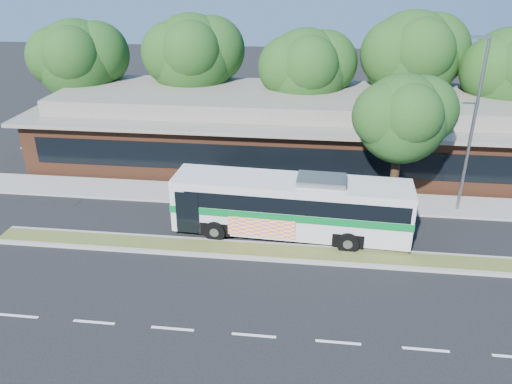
# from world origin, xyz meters

# --- Properties ---
(ground) EXTENTS (120.00, 120.00, 0.00)m
(ground) POSITION_xyz_m (0.00, 0.00, 0.00)
(ground) COLOR black
(ground) RESTS_ON ground
(median_strip) EXTENTS (26.00, 1.10, 0.15)m
(median_strip) POSITION_xyz_m (0.00, 0.60, 0.07)
(median_strip) COLOR #4E5725
(median_strip) RESTS_ON ground
(sidewalk) EXTENTS (44.00, 2.60, 0.12)m
(sidewalk) POSITION_xyz_m (0.00, 6.40, 0.06)
(sidewalk) COLOR gray
(sidewalk) RESTS_ON ground
(parking_lot) EXTENTS (14.00, 12.00, 0.01)m
(parking_lot) POSITION_xyz_m (-18.00, 10.00, 0.01)
(parking_lot) COLOR black
(parking_lot) RESTS_ON ground
(plaza_building) EXTENTS (33.20, 11.20, 4.45)m
(plaza_building) POSITION_xyz_m (0.00, 12.99, 2.13)
(plaza_building) COLOR #592F1C
(plaza_building) RESTS_ON ground
(lamp_post) EXTENTS (0.93, 0.18, 9.07)m
(lamp_post) POSITION_xyz_m (9.56, 6.00, 4.90)
(lamp_post) COLOR slate
(lamp_post) RESTS_ON ground
(tree_bg_a) EXTENTS (6.47, 5.80, 8.63)m
(tree_bg_a) POSITION_xyz_m (-14.58, 15.14, 5.87)
(tree_bg_a) COLOR black
(tree_bg_a) RESTS_ON ground
(tree_bg_b) EXTENTS (6.69, 6.00, 9.00)m
(tree_bg_b) POSITION_xyz_m (-6.57, 16.14, 6.14)
(tree_bg_b) COLOR black
(tree_bg_b) RESTS_ON ground
(tree_bg_c) EXTENTS (6.24, 5.60, 8.26)m
(tree_bg_c) POSITION_xyz_m (1.40, 15.13, 5.59)
(tree_bg_c) COLOR black
(tree_bg_c) RESTS_ON ground
(tree_bg_d) EXTENTS (6.91, 6.20, 9.37)m
(tree_bg_d) POSITION_xyz_m (8.45, 16.15, 6.42)
(tree_bg_d) COLOR black
(tree_bg_d) RESTS_ON ground
(transit_bus) EXTENTS (11.36, 3.06, 3.16)m
(transit_bus) POSITION_xyz_m (0.89, 2.40, 1.76)
(transit_bus) COLOR beige
(transit_bus) RESTS_ON ground
(sedan) EXTENTS (4.92, 2.50, 1.37)m
(sedan) POSITION_xyz_m (-14.49, 9.71, 0.68)
(sedan) COLOR silver
(sedan) RESTS_ON ground
(sidewalk_tree) EXTENTS (4.90, 4.40, 7.39)m
(sidewalk_tree) POSITION_xyz_m (6.32, 5.41, 5.28)
(sidewalk_tree) COLOR black
(sidewalk_tree) RESTS_ON ground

